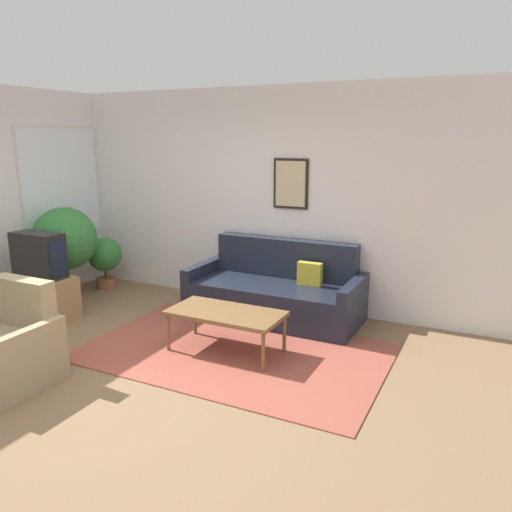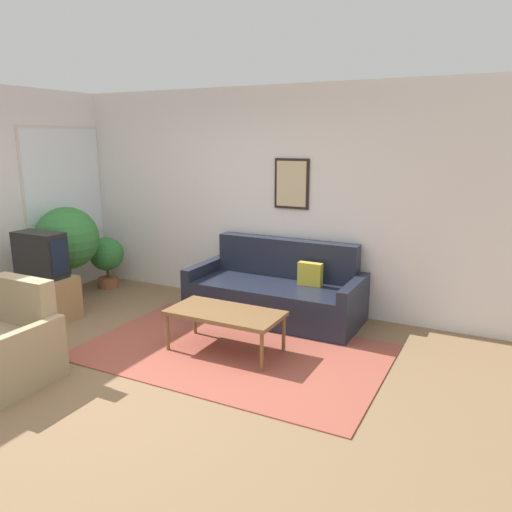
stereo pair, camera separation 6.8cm
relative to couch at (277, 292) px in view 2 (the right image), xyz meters
name	(u,v)px [view 2 (the right image)]	position (x,y,z in m)	size (l,w,h in m)	color
ground_plane	(126,376)	(-0.57, -2.01, -0.30)	(16.00, 16.00, 0.00)	#846647
area_rug	(234,352)	(0.05, -1.13, -0.30)	(2.95, 1.85, 0.01)	#9E4C3D
wall_back	(252,197)	(-0.57, 0.46, 1.05)	(8.00, 0.09, 2.70)	silver
couch	(277,292)	(0.00, 0.00, 0.00)	(2.03, 0.90, 0.90)	#1E2333
coffee_table	(225,315)	(-0.03, -1.15, 0.09)	(1.13, 0.57, 0.43)	brown
tv_stand	(45,297)	(-2.42, -1.29, -0.05)	(0.76, 0.44, 0.51)	#A87F51
tv	(40,255)	(-2.41, -1.29, 0.47)	(0.63, 0.28, 0.52)	black
armchair	(2,349)	(-1.45, -2.56, -0.01)	(0.83, 0.76, 0.88)	tan
potted_plant_tall	(67,240)	(-2.71, -0.62, 0.50)	(0.81, 0.81, 1.23)	#935638
potted_plant_by_window	(107,257)	(-2.65, 0.00, 0.15)	(0.47, 0.47, 0.73)	#935638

